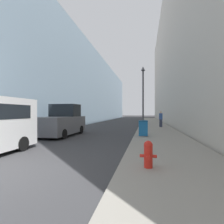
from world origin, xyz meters
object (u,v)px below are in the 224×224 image
trash_bin (143,128)px  lamppost (143,94)px  fire_hydrant (148,153)px  pickup_truck (61,122)px  pedestrian_on_sidewalk (161,119)px

trash_bin → lamppost: lamppost is taller
fire_hydrant → lamppost: bearing=91.7°
trash_bin → lamppost: bearing=91.2°
trash_bin → lamppost: size_ratio=0.18×
pickup_truck → trash_bin: bearing=-1.4°
fire_hydrant → trash_bin: trash_bin is taller
fire_hydrant → pedestrian_on_sidewalk: bearing=84.0°
fire_hydrant → pedestrian_on_sidewalk: pedestrian_on_sidewalk is taller
pickup_truck → pedestrian_on_sidewalk: (7.79, 7.46, 0.01)m
lamppost → pickup_truck: 7.52m
lamppost → pedestrian_on_sidewalk: lamppost is taller
trash_bin → pedestrian_on_sidewalk: pedestrian_on_sidewalk is taller
fire_hydrant → pedestrian_on_sidewalk: (1.50, 14.39, 0.45)m
lamppost → pickup_truck: (-5.96, -3.92, -2.38)m
fire_hydrant → pickup_truck: 9.36m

